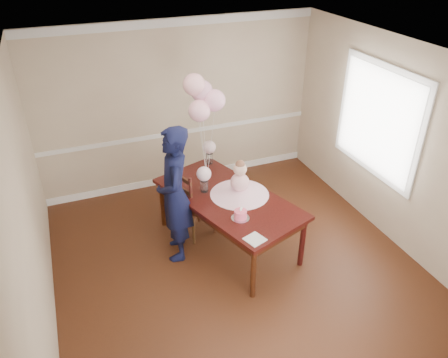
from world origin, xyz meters
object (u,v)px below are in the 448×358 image
dining_chair_seat (196,205)px  birthday_cake (240,214)px  woman (175,195)px  dining_table_top (228,198)px

dining_chair_seat → birthday_cake: bearing=-92.1°
woman → dining_chair_seat: bearing=144.6°
dining_table_top → woman: 0.72m
dining_table_top → dining_chair_seat: bearing=109.9°
dining_chair_seat → woman: woman is taller
birthday_cake → dining_chair_seat: size_ratio=0.33×
dining_table_top → dining_chair_seat: dining_table_top is taller
birthday_cake → dining_table_top: bearing=85.2°
birthday_cake → woman: woman is taller
dining_table_top → woman: woman is taller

